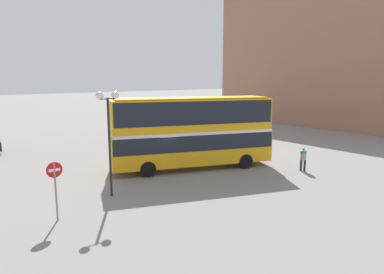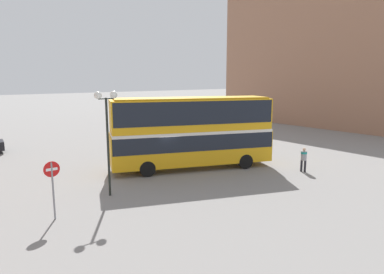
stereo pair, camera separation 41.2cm
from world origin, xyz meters
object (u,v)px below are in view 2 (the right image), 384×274
(pedestrian_foreground, at_px, (304,157))
(parked_car_side_street, at_px, (182,119))
(no_entry_sign, at_px, (52,180))
(double_decker_bus, at_px, (192,128))
(parked_car_kerb_near, at_px, (218,126))
(street_lamp_twin_globe, at_px, (107,116))

(pedestrian_foreground, distance_m, parked_car_side_street, 23.75)
(parked_car_side_street, relative_size, no_entry_sign, 1.89)
(double_decker_bus, distance_m, no_entry_sign, 10.47)
(double_decker_bus, bearing_deg, parked_car_kerb_near, 62.57)
(pedestrian_foreground, distance_m, no_entry_sign, 15.38)
(double_decker_bus, distance_m, parked_car_kerb_near, 15.95)
(pedestrian_foreground, height_order, street_lamp_twin_globe, street_lamp_twin_globe)
(pedestrian_foreground, height_order, parked_car_side_street, parked_car_side_street)
(street_lamp_twin_globe, bearing_deg, parked_car_kerb_near, 32.58)
(parked_car_kerb_near, relative_size, no_entry_sign, 1.62)
(double_decker_bus, height_order, no_entry_sign, double_decker_bus)
(double_decker_bus, xyz_separation_m, parked_car_kerb_near, (11.96, 10.36, -2.03))
(pedestrian_foreground, height_order, parked_car_kerb_near, pedestrian_foreground)
(pedestrian_foreground, xyz_separation_m, no_entry_sign, (-15.20, 2.23, 0.79))
(parked_car_kerb_near, bearing_deg, no_entry_sign, -160.52)
(pedestrian_foreground, relative_size, street_lamp_twin_globe, 0.29)
(double_decker_bus, relative_size, pedestrian_foreground, 6.84)
(parked_car_side_street, distance_m, no_entry_sign, 30.16)
(double_decker_bus, relative_size, parked_car_kerb_near, 2.60)
(pedestrian_foreground, distance_m, parked_car_kerb_near, 16.97)
(double_decker_bus, height_order, parked_car_side_street, double_decker_bus)
(double_decker_bus, distance_m, street_lamp_twin_globe, 7.10)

